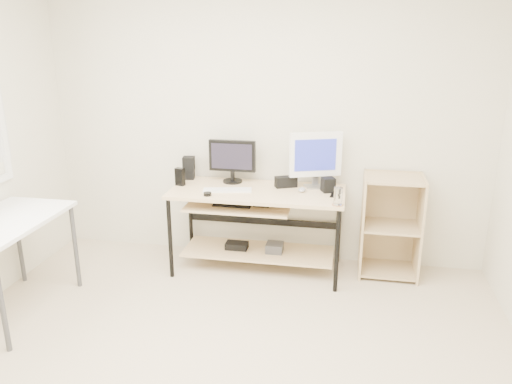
{
  "coord_description": "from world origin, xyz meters",
  "views": [
    {
      "loc": [
        0.75,
        -2.38,
        2.04
      ],
      "look_at": [
        0.06,
        1.3,
        0.85
      ],
      "focal_mm": 35.0,
      "sensor_mm": 36.0,
      "label": 1
    }
  ],
  "objects_px": {
    "desk": "(254,213)",
    "audio_controller": "(180,177)",
    "side_table": "(5,230)",
    "shelf_unit": "(390,224)",
    "black_monitor": "(232,158)",
    "white_imac": "(316,156)"
  },
  "relations": [
    {
      "from": "side_table",
      "to": "black_monitor",
      "type": "bearing_deg",
      "value": 41.45
    },
    {
      "from": "shelf_unit",
      "to": "desk",
      "type": "bearing_deg",
      "value": -172.23
    },
    {
      "from": "side_table",
      "to": "shelf_unit",
      "type": "xyz_separation_m",
      "value": [
        2.83,
        1.22,
        -0.22
      ]
    },
    {
      "from": "shelf_unit",
      "to": "audio_controller",
      "type": "xyz_separation_m",
      "value": [
        -1.85,
        -0.15,
        0.38
      ]
    },
    {
      "from": "side_table",
      "to": "audio_controller",
      "type": "relative_size",
      "value": 6.32
    },
    {
      "from": "shelf_unit",
      "to": "white_imac",
      "type": "distance_m",
      "value": 0.89
    },
    {
      "from": "desk",
      "to": "audio_controller",
      "type": "relative_size",
      "value": 9.47
    },
    {
      "from": "side_table",
      "to": "desk",
      "type": "bearing_deg",
      "value": 32.65
    },
    {
      "from": "audio_controller",
      "to": "black_monitor",
      "type": "bearing_deg",
      "value": 38.37
    },
    {
      "from": "black_monitor",
      "to": "desk",
      "type": "bearing_deg",
      "value": -37.9
    },
    {
      "from": "desk",
      "to": "shelf_unit",
      "type": "distance_m",
      "value": 1.19
    },
    {
      "from": "shelf_unit",
      "to": "white_imac",
      "type": "height_order",
      "value": "white_imac"
    },
    {
      "from": "side_table",
      "to": "black_monitor",
      "type": "xyz_separation_m",
      "value": [
        1.41,
        1.25,
        0.3
      ]
    },
    {
      "from": "shelf_unit",
      "to": "audio_controller",
      "type": "height_order",
      "value": "audio_controller"
    },
    {
      "from": "white_imac",
      "to": "audio_controller",
      "type": "xyz_separation_m",
      "value": [
        -1.18,
        -0.16,
        -0.2
      ]
    },
    {
      "from": "desk",
      "to": "audio_controller",
      "type": "bearing_deg",
      "value": 179.32
    },
    {
      "from": "desk",
      "to": "audio_controller",
      "type": "distance_m",
      "value": 0.73
    },
    {
      "from": "side_table",
      "to": "shelf_unit",
      "type": "bearing_deg",
      "value": 23.33
    },
    {
      "from": "desk",
      "to": "white_imac",
      "type": "relative_size",
      "value": 3.06
    },
    {
      "from": "desk",
      "to": "side_table",
      "type": "bearing_deg",
      "value": -147.35
    },
    {
      "from": "side_table",
      "to": "audio_controller",
      "type": "bearing_deg",
      "value": 47.47
    },
    {
      "from": "desk",
      "to": "black_monitor",
      "type": "bearing_deg",
      "value": 141.57
    }
  ]
}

